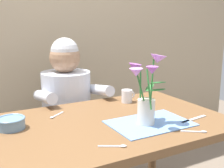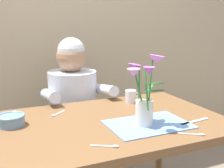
{
  "view_description": "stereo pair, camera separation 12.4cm",
  "coord_description": "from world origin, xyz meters",
  "px_view_note": "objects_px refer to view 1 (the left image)",
  "views": [
    {
      "loc": [
        -0.66,
        -1.23,
        1.25
      ],
      "look_at": [
        0.04,
        0.05,
        0.92
      ],
      "focal_mm": 45.82,
      "sensor_mm": 36.0,
      "label": 1
    },
    {
      "loc": [
        -0.55,
        -1.29,
        1.25
      ],
      "look_at": [
        0.04,
        0.05,
        0.92
      ],
      "focal_mm": 45.82,
      "sensor_mm": 36.0,
      "label": 2
    }
  ],
  "objects_px": {
    "seated_person": "(67,119)",
    "flower_vase": "(146,93)",
    "dinner_knife": "(194,119)",
    "coffee_cup": "(127,96)",
    "ceramic_bowl": "(11,123)"
  },
  "relations": [
    {
      "from": "seated_person",
      "to": "flower_vase",
      "type": "distance_m",
      "value": 0.83
    },
    {
      "from": "seated_person",
      "to": "dinner_knife",
      "type": "bearing_deg",
      "value": -60.94
    },
    {
      "from": "dinner_knife",
      "to": "coffee_cup",
      "type": "relative_size",
      "value": 2.04
    },
    {
      "from": "ceramic_bowl",
      "to": "coffee_cup",
      "type": "distance_m",
      "value": 0.74
    },
    {
      "from": "ceramic_bowl",
      "to": "coffee_cup",
      "type": "bearing_deg",
      "value": 9.58
    },
    {
      "from": "seated_person",
      "to": "coffee_cup",
      "type": "bearing_deg",
      "value": -50.95
    },
    {
      "from": "flower_vase",
      "to": "dinner_knife",
      "type": "distance_m",
      "value": 0.31
    },
    {
      "from": "ceramic_bowl",
      "to": "dinner_knife",
      "type": "bearing_deg",
      "value": -20.62
    },
    {
      "from": "seated_person",
      "to": "ceramic_bowl",
      "type": "height_order",
      "value": "seated_person"
    },
    {
      "from": "seated_person",
      "to": "coffee_cup",
      "type": "height_order",
      "value": "seated_person"
    },
    {
      "from": "flower_vase",
      "to": "ceramic_bowl",
      "type": "bearing_deg",
      "value": 156.68
    },
    {
      "from": "seated_person",
      "to": "dinner_knife",
      "type": "xyz_separation_m",
      "value": [
        0.41,
        -0.81,
        0.18
      ]
    },
    {
      "from": "flower_vase",
      "to": "coffee_cup",
      "type": "relative_size",
      "value": 3.79
    },
    {
      "from": "seated_person",
      "to": "ceramic_bowl",
      "type": "distance_m",
      "value": 0.7
    },
    {
      "from": "flower_vase",
      "to": "coffee_cup",
      "type": "xyz_separation_m",
      "value": [
        0.13,
        0.38,
        -0.12
      ]
    }
  ]
}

